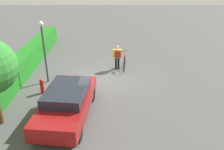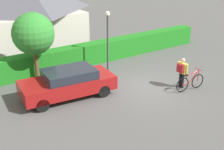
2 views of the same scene
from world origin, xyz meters
TOP-DOWN VIEW (x-y plane):
  - ground_plane at (0.00, 0.00)m, footprint 60.00×60.00m
  - hedge_row at (0.00, 4.82)m, footprint 16.02×0.90m
  - parked_car_near at (-3.74, 1.34)m, footprint 4.55×2.27m
  - bicycle at (1.63, -1.41)m, footprint 1.75×0.50m
  - person_rider at (1.47, -0.94)m, footprint 0.36×0.64m
  - street_lamp at (-0.33, 3.09)m, footprint 0.28×0.28m
  - fire_hydrant at (-1.66, 3.04)m, footprint 0.20×0.20m

SIDE VIEW (x-z plane):
  - ground_plane at x=0.00m, z-range 0.00..0.00m
  - fire_hydrant at x=-1.66m, z-range 0.01..0.82m
  - bicycle at x=1.63m, z-range -0.10..0.93m
  - hedge_row at x=0.00m, z-range 0.00..1.26m
  - parked_car_near at x=-3.74m, z-range 0.05..1.42m
  - person_rider at x=1.47m, z-range 0.16..1.73m
  - street_lamp at x=-0.33m, z-range 0.57..4.04m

